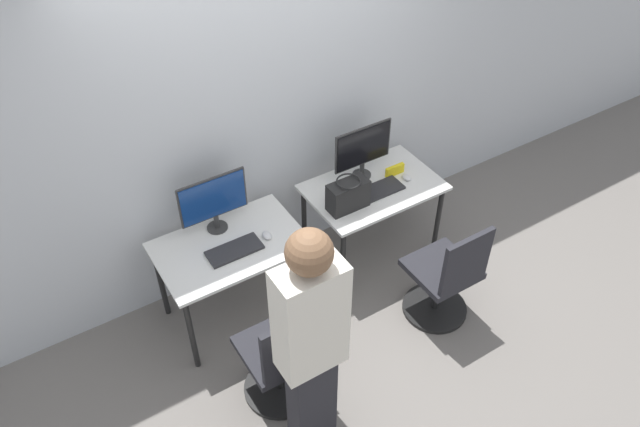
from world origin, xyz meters
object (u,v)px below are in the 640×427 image
at_px(monitor_left, 213,201).
at_px(keyboard_left, 234,250).
at_px(office_chair_left, 282,361).
at_px(monitor_right, 363,149).
at_px(mouse_right, 406,177).
at_px(office_chair_right, 445,280).
at_px(handbag, 348,195).
at_px(keyboard_right, 379,190).
at_px(mouse_left, 267,235).
at_px(person_left, 311,343).

relative_size(monitor_left, keyboard_left, 1.30).
height_order(monitor_left, office_chair_left, monitor_left).
relative_size(monitor_right, mouse_right, 5.39).
xyz_separation_m(keyboard_left, monitor_right, (1.19, 0.23, 0.24)).
xyz_separation_m(office_chair_left, office_chair_right, (1.32, -0.02, 0.00)).
distance_m(keyboard_left, mouse_right, 1.46).
bearing_deg(handbag, keyboard_right, 5.56).
xyz_separation_m(monitor_left, office_chair_right, (1.26, -1.01, -0.57)).
height_order(mouse_left, keyboard_right, mouse_left).
height_order(keyboard_left, office_chair_right, office_chair_right).
bearing_deg(office_chair_left, keyboard_right, 30.07).
xyz_separation_m(mouse_left, office_chair_right, (1.01, -0.74, -0.34)).
distance_m(mouse_left, office_chair_left, 0.86).
relative_size(mouse_left, person_left, 0.05).
bearing_deg(monitor_right, keyboard_left, -169.07).
relative_size(keyboard_left, mouse_left, 4.13).
distance_m(monitor_left, person_left, 1.36).
distance_m(mouse_left, person_left, 1.17).
distance_m(keyboard_left, handbag, 0.90).
relative_size(office_chair_left, handbag, 3.01).
height_order(person_left, handbag, person_left).
distance_m(keyboard_left, office_chair_right, 1.50).
xyz_separation_m(office_chair_left, mouse_right, (1.51, 0.73, 0.34)).
distance_m(keyboard_left, person_left, 1.12).
xyz_separation_m(keyboard_right, handbag, (-0.30, -0.03, 0.11)).
bearing_deg(person_left, monitor_left, 87.37).
xyz_separation_m(mouse_left, monitor_right, (0.94, 0.22, 0.23)).
xyz_separation_m(keyboard_left, office_chair_right, (1.26, -0.74, -0.34)).
distance_m(mouse_right, handbag, 0.57).
distance_m(person_left, office_chair_right, 1.49).
bearing_deg(person_left, handbag, 48.05).
distance_m(monitor_left, mouse_left, 0.43).
height_order(monitor_left, monitor_right, same).
relative_size(keyboard_left, person_left, 0.21).
relative_size(monitor_right, keyboard_right, 1.30).
relative_size(keyboard_right, office_chair_right, 0.41).
distance_m(mouse_left, monitor_right, 1.00).
relative_size(keyboard_left, office_chair_right, 0.41).
bearing_deg(monitor_left, person_left, -92.63).
xyz_separation_m(mouse_left, mouse_right, (1.21, 0.01, 0.00)).
bearing_deg(mouse_left, office_chair_right, -36.31).
xyz_separation_m(mouse_right, handbag, (-0.56, -0.04, 0.10)).
distance_m(monitor_right, keyboard_right, 0.33).
xyz_separation_m(keyboard_right, office_chair_right, (0.07, -0.74, -0.34)).
xyz_separation_m(monitor_left, handbag, (0.89, -0.30, -0.13)).
bearing_deg(keyboard_right, handbag, -174.44).
bearing_deg(handbag, keyboard_left, 178.35).
xyz_separation_m(monitor_left, keyboard_right, (1.19, -0.27, -0.24)).
xyz_separation_m(mouse_left, person_left, (-0.31, -1.09, 0.26)).
xyz_separation_m(mouse_right, office_chair_right, (-0.19, -0.75, -0.34)).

